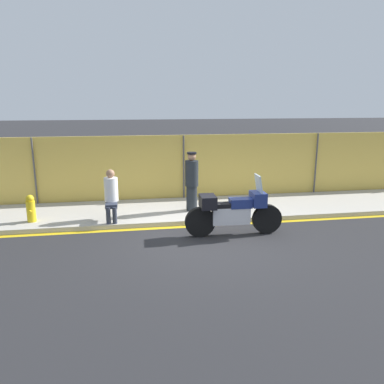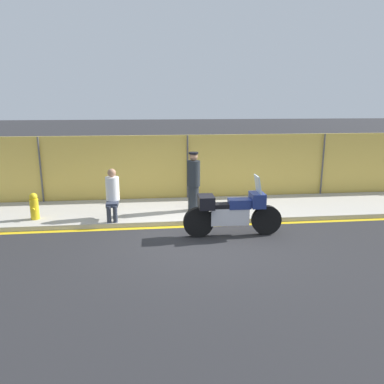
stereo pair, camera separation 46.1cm
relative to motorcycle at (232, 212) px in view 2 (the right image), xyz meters
The scene contains 8 objects.
ground_plane 0.98m from the motorcycle, 156.56° to the right, with size 120.00×120.00×0.00m, color #262628.
sidewalk 2.27m from the motorcycle, 108.98° to the left, with size 33.36×2.45×0.12m.
curb_paint_stripe 1.20m from the motorcycle, 132.90° to the left, with size 33.36×0.18×0.01m.
storefront_fence 3.50m from the motorcycle, 101.92° to the left, with size 31.70×0.17×2.12m.
motorcycle is the anchor object (origin of this frame).
officer_standing 1.99m from the motorcycle, 111.24° to the left, with size 0.37×0.37×1.66m.
person_seated_on_curb 3.20m from the motorcycle, 155.39° to the left, with size 0.35×0.67×1.32m.
fire_hydrant 5.16m from the motorcycle, 163.37° to the left, with size 0.22×0.28×0.71m.
Camera 2 is at (-1.20, -8.03, 3.14)m, focal length 35.00 mm.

